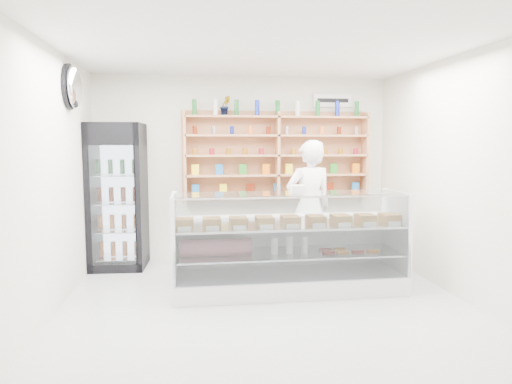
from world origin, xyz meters
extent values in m
plane|color=silver|center=(0.00, 0.00, 0.00)|extent=(5.00, 5.00, 0.00)
plane|color=white|center=(0.00, 0.00, 2.80)|extent=(5.00, 5.00, 0.00)
plane|color=silver|center=(0.00, 2.50, 1.40)|extent=(4.50, 0.00, 4.50)
plane|color=silver|center=(0.00, -2.50, 1.40)|extent=(4.50, 0.00, 4.50)
plane|color=silver|center=(-2.25, 0.00, 1.40)|extent=(0.00, 5.00, 5.00)
plane|color=silver|center=(2.25, 0.00, 1.40)|extent=(0.00, 5.00, 5.00)
cube|color=white|center=(0.34, 0.72, 0.11)|extent=(2.76, 0.78, 0.23)
cube|color=white|center=(0.34, 1.08, 0.52)|extent=(2.76, 0.05, 0.58)
cube|color=silver|center=(0.34, 0.72, 0.47)|extent=(2.65, 0.69, 0.02)
cube|color=silver|center=(0.34, 0.72, 0.81)|extent=(2.70, 0.72, 0.02)
cube|color=silver|center=(0.34, 0.35, 0.71)|extent=(2.70, 0.11, 0.96)
cube|color=silver|center=(0.34, 0.68, 1.20)|extent=(2.70, 0.55, 0.01)
imported|color=silver|center=(0.77, 1.42, 0.91)|extent=(0.74, 0.56, 1.83)
cube|color=black|center=(-1.85, 2.14, 1.03)|extent=(0.78, 0.76, 2.07)
cube|color=#230432|center=(-1.83, 1.80, 1.91)|extent=(0.73, 0.07, 0.29)
cube|color=silver|center=(-1.83, 1.78, 0.94)|extent=(0.62, 0.04, 1.63)
cube|color=tan|center=(-0.90, 2.34, 1.59)|extent=(0.04, 0.28, 1.33)
cube|color=tan|center=(0.50, 2.34, 1.59)|extent=(0.04, 0.28, 1.33)
cube|color=tan|center=(1.90, 2.34, 1.59)|extent=(0.04, 0.28, 1.33)
cube|color=tan|center=(0.50, 2.34, 1.00)|extent=(2.80, 0.28, 0.03)
cube|color=tan|center=(0.50, 2.34, 1.30)|extent=(2.80, 0.28, 0.03)
cube|color=tan|center=(0.50, 2.34, 1.60)|extent=(2.80, 0.28, 0.03)
cube|color=tan|center=(0.50, 2.34, 1.90)|extent=(2.80, 0.28, 0.03)
cube|color=tan|center=(0.50, 2.34, 2.18)|extent=(2.80, 0.28, 0.03)
imported|color=#1E6626|center=(-0.29, 2.34, 2.34)|extent=(0.19, 0.17, 0.29)
ellipsoid|color=silver|center=(-2.17, 1.20, 2.45)|extent=(0.15, 0.50, 0.50)
cube|color=white|center=(1.40, 2.47, 2.45)|extent=(0.62, 0.03, 0.20)
camera|label=1|loc=(-0.80, -4.54, 1.79)|focal=32.00mm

